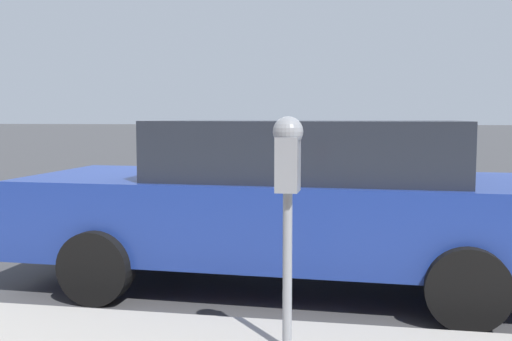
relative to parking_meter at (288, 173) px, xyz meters
name	(u,v)px	position (x,y,z in m)	size (l,w,h in m)	color
ground_plane	(279,263)	(2.74, 0.44, -1.26)	(220.00, 220.00, 0.00)	#424244
parking_meter	(288,173)	(0.00, 0.00, 0.00)	(0.21, 0.19, 1.48)	gray
car_blue	(293,200)	(1.88, 0.19, -0.43)	(2.12, 4.94, 1.57)	navy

